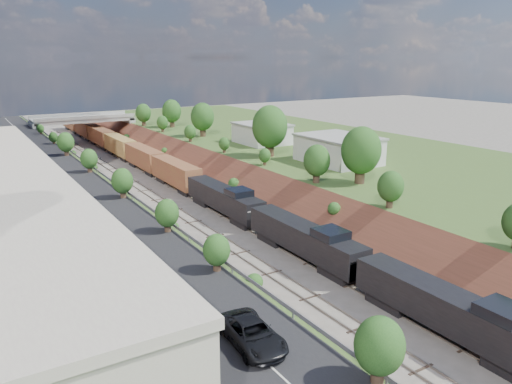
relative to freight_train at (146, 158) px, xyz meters
name	(u,v)px	position (x,y,z in m)	size (l,w,h in m)	color
platform_right	(348,163)	(30.40, -23.27, -0.04)	(44.00, 180.00, 5.00)	#435D26
embankment_left	(110,213)	(-13.60, -23.27, -2.54)	(7.07, 180.00, 7.07)	brown
embankment_right	(245,192)	(8.40, -23.27, -2.54)	(7.07, 180.00, 7.07)	brown
rail_left_track	(166,204)	(-5.20, -23.27, -2.45)	(1.58, 180.00, 0.18)	gray
rail_right_track	(198,199)	(0.00, -23.27, -2.45)	(1.58, 180.00, 0.18)	gray
road	(74,183)	(-18.10, -23.27, 2.51)	(8.00, 180.00, 0.10)	black
guardrail	(105,176)	(-14.00, -23.47, 3.01)	(0.10, 171.00, 0.70)	#99999E
overpass	(83,125)	(-2.60, 38.73, 2.38)	(24.50, 8.30, 7.40)	gray
white_building_near	(338,150)	(20.90, -31.27, 4.46)	(9.00, 12.00, 4.00)	silver
white_building_far	(262,134)	(20.40, -9.27, 4.26)	(8.00, 10.00, 3.60)	silver
tree_right_large	(361,151)	(14.40, -43.27, 6.84)	(5.25, 5.25, 7.61)	#473323
tree_left_crest	(252,266)	(-14.40, -63.27, 4.50)	(2.45, 2.45, 3.55)	#473323
freight_train	(146,158)	(0.00, 0.00, 0.00)	(2.94, 150.01, 4.55)	black
suv	(252,334)	(-17.89, -69.13, 3.30)	(2.47, 5.36, 1.49)	black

